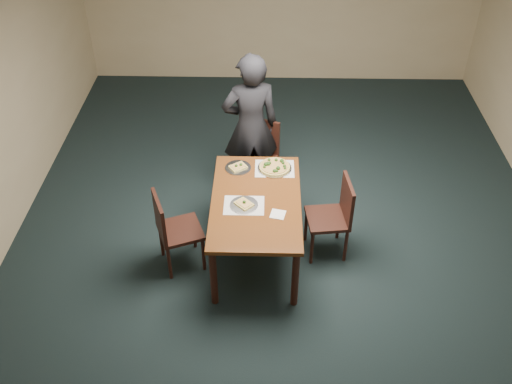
{
  "coord_description": "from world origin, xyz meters",
  "views": [
    {
      "loc": [
        -0.19,
        -4.47,
        4.4
      ],
      "look_at": [
        -0.29,
        -0.07,
        0.85
      ],
      "focal_mm": 40.0,
      "sensor_mm": 36.0,
      "label": 1
    }
  ],
  "objects_px": {
    "chair_right": "(335,214)",
    "chair_far": "(259,152)",
    "chair_left": "(172,228)",
    "pizza_pan": "(275,167)",
    "slice_plate_far": "(238,167)",
    "slice_plate_near": "(244,204)",
    "diner": "(250,127)",
    "dining_table": "(256,207)"
  },
  "relations": [
    {
      "from": "chair_left",
      "to": "chair_right",
      "type": "distance_m",
      "value": 1.68
    },
    {
      "from": "pizza_pan",
      "to": "slice_plate_near",
      "type": "relative_size",
      "value": 1.3
    },
    {
      "from": "slice_plate_near",
      "to": "slice_plate_far",
      "type": "height_order",
      "value": "slice_plate_near"
    },
    {
      "from": "chair_far",
      "to": "slice_plate_far",
      "type": "xyz_separation_m",
      "value": [
        -0.21,
        -0.64,
        0.25
      ]
    },
    {
      "from": "slice_plate_near",
      "to": "slice_plate_far",
      "type": "xyz_separation_m",
      "value": [
        -0.09,
        0.62,
        -0.0
      ]
    },
    {
      "from": "chair_far",
      "to": "chair_right",
      "type": "height_order",
      "value": "same"
    },
    {
      "from": "dining_table",
      "to": "diner",
      "type": "bearing_deg",
      "value": 94.5
    },
    {
      "from": "dining_table",
      "to": "slice_plate_far",
      "type": "xyz_separation_m",
      "value": [
        -0.21,
        0.53,
        0.1
      ]
    },
    {
      "from": "dining_table",
      "to": "pizza_pan",
      "type": "relative_size",
      "value": 4.12
    },
    {
      "from": "dining_table",
      "to": "chair_far",
      "type": "height_order",
      "value": "chair_far"
    },
    {
      "from": "pizza_pan",
      "to": "chair_left",
      "type": "bearing_deg",
      "value": -145.49
    },
    {
      "from": "chair_left",
      "to": "slice_plate_near",
      "type": "xyz_separation_m",
      "value": [
        0.72,
        0.09,
        0.25
      ]
    },
    {
      "from": "chair_left",
      "to": "slice_plate_far",
      "type": "distance_m",
      "value": 0.98
    },
    {
      "from": "dining_table",
      "to": "pizza_pan",
      "type": "distance_m",
      "value": 0.57
    },
    {
      "from": "chair_right",
      "to": "chair_far",
      "type": "bearing_deg",
      "value": -150.38
    },
    {
      "from": "chair_far",
      "to": "diner",
      "type": "relative_size",
      "value": 0.51
    },
    {
      "from": "chair_right",
      "to": "slice_plate_near",
      "type": "xyz_separation_m",
      "value": [
        -0.94,
        -0.17,
        0.25
      ]
    },
    {
      "from": "chair_left",
      "to": "chair_far",
      "type": "bearing_deg",
      "value": -53.97
    },
    {
      "from": "chair_right",
      "to": "slice_plate_near",
      "type": "bearing_deg",
      "value": -86.75
    },
    {
      "from": "diner",
      "to": "slice_plate_near",
      "type": "xyz_separation_m",
      "value": [
        -0.03,
        -1.22,
        -0.13
      ]
    },
    {
      "from": "diner",
      "to": "slice_plate_near",
      "type": "relative_size",
      "value": 6.41
    },
    {
      "from": "chair_far",
      "to": "diner",
      "type": "bearing_deg",
      "value": -136.48
    },
    {
      "from": "slice_plate_near",
      "to": "chair_far",
      "type": "bearing_deg",
      "value": 84.3
    },
    {
      "from": "slice_plate_near",
      "to": "diner",
      "type": "bearing_deg",
      "value": 88.7
    },
    {
      "from": "chair_left",
      "to": "chair_right",
      "type": "height_order",
      "value": "same"
    },
    {
      "from": "diner",
      "to": "slice_plate_near",
      "type": "height_order",
      "value": "diner"
    },
    {
      "from": "slice_plate_far",
      "to": "pizza_pan",
      "type": "bearing_deg",
      "value": -0.03
    },
    {
      "from": "pizza_pan",
      "to": "dining_table",
      "type": "bearing_deg",
      "value": -109.52
    },
    {
      "from": "diner",
      "to": "slice_plate_far",
      "type": "xyz_separation_m",
      "value": [
        -0.12,
        -0.6,
        -0.14
      ]
    },
    {
      "from": "chair_far",
      "to": "slice_plate_far",
      "type": "relative_size",
      "value": 3.25
    },
    {
      "from": "diner",
      "to": "slice_plate_far",
      "type": "relative_size",
      "value": 6.41
    },
    {
      "from": "chair_left",
      "to": "diner",
      "type": "relative_size",
      "value": 0.51
    },
    {
      "from": "chair_right",
      "to": "slice_plate_far",
      "type": "relative_size",
      "value": 3.25
    },
    {
      "from": "chair_far",
      "to": "chair_right",
      "type": "xyz_separation_m",
      "value": [
        0.81,
        -1.09,
        0.0
      ]
    },
    {
      "from": "diner",
      "to": "slice_plate_near",
      "type": "bearing_deg",
      "value": 76.52
    },
    {
      "from": "chair_far",
      "to": "slice_plate_far",
      "type": "distance_m",
      "value": 0.72
    },
    {
      "from": "chair_right",
      "to": "pizza_pan",
      "type": "xyz_separation_m",
      "value": [
        -0.63,
        0.45,
        0.26
      ]
    },
    {
      "from": "chair_left",
      "to": "pizza_pan",
      "type": "xyz_separation_m",
      "value": [
        1.03,
        0.71,
        0.26
      ]
    },
    {
      "from": "slice_plate_far",
      "to": "dining_table",
      "type": "bearing_deg",
      "value": -68.8
    },
    {
      "from": "dining_table",
      "to": "chair_far",
      "type": "xyz_separation_m",
      "value": [
        0.01,
        1.17,
        -0.14
      ]
    },
    {
      "from": "slice_plate_near",
      "to": "chair_right",
      "type": "bearing_deg",
      "value": 10.23
    },
    {
      "from": "pizza_pan",
      "to": "slice_plate_near",
      "type": "height_order",
      "value": "pizza_pan"
    }
  ]
}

